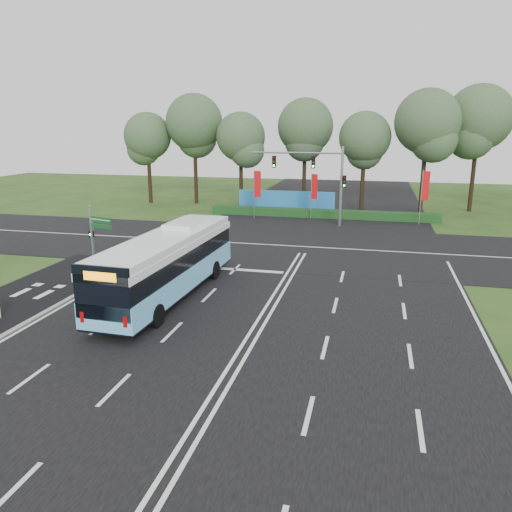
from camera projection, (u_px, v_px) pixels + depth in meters
The scene contains 15 objects.
ground at pixel (270, 301), 25.54m from camera, with size 120.00×120.00×0.00m, color #254617.
road_main at pixel (270, 300), 25.54m from camera, with size 20.00×120.00×0.04m, color black.
road_cross at pixel (304, 247), 36.83m from camera, with size 120.00×14.00×0.05m, color black.
bike_path at pixel (20, 300), 25.52m from camera, with size 5.00×18.00×0.06m, color black.
kerb_strip at pixel (61, 304), 24.98m from camera, with size 0.25×18.00×0.12m, color gray.
city_bus at pixel (168, 264), 25.74m from camera, with size 3.02×12.53×3.57m.
pedestrian_signal at pixel (93, 241), 30.33m from camera, with size 0.28×0.42×3.43m.
street_sign at pixel (96, 234), 28.57m from camera, with size 1.62×0.57×4.31m.
banner_flag_left at pixel (257, 187), 47.31m from camera, with size 0.68×0.18×4.68m.
banner_flag_mid at pixel (314, 189), 47.02m from camera, with size 0.63×0.22×4.41m.
banner_flag_right at pixel (424, 190), 44.42m from camera, with size 0.69×0.29×4.92m.
traffic_light_gantry at pixel (321, 173), 43.61m from camera, with size 8.41×0.28×7.00m.
hedge at pixel (322, 214), 48.50m from camera, with size 22.00×1.20×0.80m, color #143916.
blue_hoarding at pixel (286, 202), 51.57m from camera, with size 10.00×0.30×2.20m, color #2274BC.
eucalyptus_row at pixel (372, 127), 51.18m from camera, with size 52.95×9.09×12.81m.
Camera 1 is at (4.89, -23.64, 8.69)m, focal length 35.00 mm.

